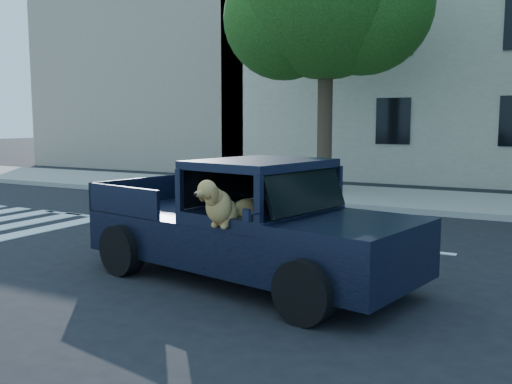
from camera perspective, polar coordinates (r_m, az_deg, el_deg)
ground at (r=7.03m, az=8.35°, el=-11.21°), size 120.00×120.00×0.00m
far_sidewalk at (r=15.80m, az=19.86°, el=-1.05°), size 60.00×4.00×0.15m
building_left at (r=28.64m, az=-8.95°, el=10.63°), size 12.00×6.00×8.00m
pickup_truck at (r=7.92m, az=-1.38°, el=-4.78°), size 4.99×2.85×1.69m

